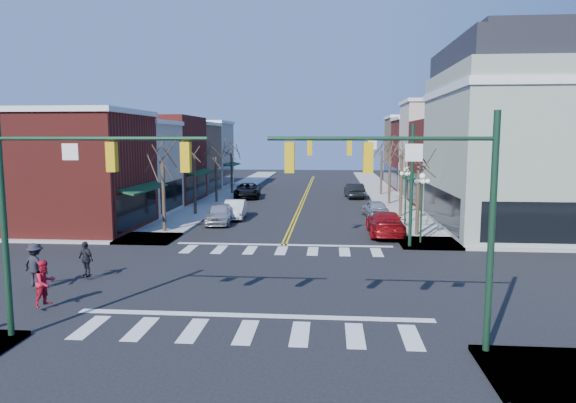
% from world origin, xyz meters
% --- Properties ---
extents(ground, '(160.00, 160.00, 0.00)m').
position_xyz_m(ground, '(0.00, 0.00, 0.00)').
color(ground, black).
rests_on(ground, ground).
extents(sidewalk_left, '(3.50, 70.00, 0.15)m').
position_xyz_m(sidewalk_left, '(-8.75, 20.00, 0.07)').
color(sidewalk_left, '#9E9B93').
rests_on(sidewalk_left, ground).
extents(sidewalk_right, '(3.50, 70.00, 0.15)m').
position_xyz_m(sidewalk_right, '(8.75, 20.00, 0.07)').
color(sidewalk_right, '#9E9B93').
rests_on(sidewalk_right, ground).
extents(bldg_left_brick_a, '(10.00, 8.50, 8.00)m').
position_xyz_m(bldg_left_brick_a, '(-15.50, 11.75, 4.00)').
color(bldg_left_brick_a, maroon).
rests_on(bldg_left_brick_a, ground).
extents(bldg_left_stucco_a, '(10.00, 7.00, 7.50)m').
position_xyz_m(bldg_left_stucco_a, '(-15.50, 19.50, 3.75)').
color(bldg_left_stucco_a, '#C1B39F').
rests_on(bldg_left_stucco_a, ground).
extents(bldg_left_brick_b, '(10.00, 9.00, 8.50)m').
position_xyz_m(bldg_left_brick_b, '(-15.50, 27.50, 4.25)').
color(bldg_left_brick_b, maroon).
rests_on(bldg_left_brick_b, ground).
extents(bldg_left_tan, '(10.00, 7.50, 7.80)m').
position_xyz_m(bldg_left_tan, '(-15.50, 35.75, 3.90)').
color(bldg_left_tan, '#967652').
rests_on(bldg_left_tan, ground).
extents(bldg_left_stucco_b, '(10.00, 8.00, 8.20)m').
position_xyz_m(bldg_left_stucco_b, '(-15.50, 43.50, 4.10)').
color(bldg_left_stucco_b, '#C1B39F').
rests_on(bldg_left_stucco_b, ground).
extents(bldg_right_brick_a, '(10.00, 8.50, 8.00)m').
position_xyz_m(bldg_right_brick_a, '(15.50, 25.75, 4.00)').
color(bldg_right_brick_a, maroon).
rests_on(bldg_right_brick_a, ground).
extents(bldg_right_stucco, '(10.00, 7.00, 10.00)m').
position_xyz_m(bldg_right_stucco, '(15.50, 33.50, 5.00)').
color(bldg_right_stucco, '#C1B39F').
rests_on(bldg_right_stucco, ground).
extents(bldg_right_brick_b, '(10.00, 8.00, 8.50)m').
position_xyz_m(bldg_right_brick_b, '(15.50, 41.00, 4.25)').
color(bldg_right_brick_b, maroon).
rests_on(bldg_right_brick_b, ground).
extents(bldg_right_tan, '(10.00, 8.00, 9.00)m').
position_xyz_m(bldg_right_tan, '(15.50, 49.00, 4.50)').
color(bldg_right_tan, '#967652').
rests_on(bldg_right_tan, ground).
extents(victorian_corner, '(12.25, 14.25, 13.30)m').
position_xyz_m(victorian_corner, '(16.50, 14.50, 6.66)').
color(victorian_corner, '#96A18B').
rests_on(victorian_corner, ground).
extents(traffic_mast_near_left, '(6.60, 0.28, 7.20)m').
position_xyz_m(traffic_mast_near_left, '(-5.55, -7.40, 4.71)').
color(traffic_mast_near_left, '#14331E').
rests_on(traffic_mast_near_left, ground).
extents(traffic_mast_near_right, '(6.60, 0.28, 7.20)m').
position_xyz_m(traffic_mast_near_right, '(5.55, -7.40, 4.71)').
color(traffic_mast_near_right, '#14331E').
rests_on(traffic_mast_near_right, ground).
extents(traffic_mast_far_right, '(6.60, 0.28, 7.20)m').
position_xyz_m(traffic_mast_far_right, '(5.55, 7.40, 4.71)').
color(traffic_mast_far_right, '#14331E').
rests_on(traffic_mast_far_right, ground).
extents(lamppost_corner, '(0.36, 0.36, 4.33)m').
position_xyz_m(lamppost_corner, '(8.20, 8.50, 2.96)').
color(lamppost_corner, '#14331E').
rests_on(lamppost_corner, ground).
extents(lamppost_midblock, '(0.36, 0.36, 4.33)m').
position_xyz_m(lamppost_midblock, '(8.20, 15.00, 2.96)').
color(lamppost_midblock, '#14331E').
rests_on(lamppost_midblock, ground).
extents(tree_left_a, '(0.24, 0.24, 4.76)m').
position_xyz_m(tree_left_a, '(-8.40, 11.00, 2.38)').
color(tree_left_a, '#382B21').
rests_on(tree_left_a, ground).
extents(tree_left_b, '(0.24, 0.24, 5.04)m').
position_xyz_m(tree_left_b, '(-8.40, 19.00, 2.52)').
color(tree_left_b, '#382B21').
rests_on(tree_left_b, ground).
extents(tree_left_c, '(0.24, 0.24, 4.55)m').
position_xyz_m(tree_left_c, '(-8.40, 27.00, 2.27)').
color(tree_left_c, '#382B21').
rests_on(tree_left_c, ground).
extents(tree_left_d, '(0.24, 0.24, 4.90)m').
position_xyz_m(tree_left_d, '(-8.40, 35.00, 2.45)').
color(tree_left_d, '#382B21').
rests_on(tree_left_d, ground).
extents(tree_right_a, '(0.24, 0.24, 4.62)m').
position_xyz_m(tree_right_a, '(8.40, 11.00, 2.31)').
color(tree_right_a, '#382B21').
rests_on(tree_right_a, ground).
extents(tree_right_b, '(0.24, 0.24, 5.18)m').
position_xyz_m(tree_right_b, '(8.40, 19.00, 2.59)').
color(tree_right_b, '#382B21').
rests_on(tree_right_b, ground).
extents(tree_right_c, '(0.24, 0.24, 4.83)m').
position_xyz_m(tree_right_c, '(8.40, 27.00, 2.42)').
color(tree_right_c, '#382B21').
rests_on(tree_right_c, ground).
extents(tree_right_d, '(0.24, 0.24, 4.97)m').
position_xyz_m(tree_right_d, '(8.40, 35.00, 2.48)').
color(tree_right_d, '#382B21').
rests_on(tree_right_d, ground).
extents(car_left_near, '(2.12, 4.68, 1.56)m').
position_xyz_m(car_left_near, '(-5.44, 14.94, 0.78)').
color(car_left_near, '#BBBBC0').
rests_on(car_left_near, ground).
extents(car_left_mid, '(1.86, 4.55, 1.47)m').
position_xyz_m(car_left_mid, '(-4.80, 17.58, 0.73)').
color(car_left_mid, silver).
rests_on(car_left_mid, ground).
extents(car_left_far, '(3.17, 5.93, 1.58)m').
position_xyz_m(car_left_far, '(-6.05, 31.51, 0.79)').
color(car_left_far, black).
rests_on(car_left_far, ground).
extents(car_right_near, '(2.28, 5.58, 1.62)m').
position_xyz_m(car_right_near, '(6.40, 11.35, 0.81)').
color(car_right_near, maroon).
rests_on(car_right_near, ground).
extents(car_right_mid, '(2.17, 4.30, 1.40)m').
position_xyz_m(car_right_mid, '(6.40, 19.32, 0.70)').
color(car_right_mid, '#B0B0B5').
rests_on(car_right_mid, ground).
extents(car_right_far, '(2.14, 4.94, 1.58)m').
position_xyz_m(car_right_far, '(5.34, 32.54, 0.79)').
color(car_right_far, black).
rests_on(car_right_far, ground).
extents(pedestrian_red_b, '(0.92, 1.03, 1.75)m').
position_xyz_m(pedestrian_red_b, '(-7.86, -4.56, 1.03)').
color(pedestrian_red_b, red).
rests_on(pedestrian_red_b, sidewalk_left).
extents(pedestrian_dark_a, '(1.02, 0.80, 1.62)m').
position_xyz_m(pedestrian_dark_a, '(-8.27, -0.52, 0.96)').
color(pedestrian_dark_a, black).
rests_on(pedestrian_dark_a, sidewalk_left).
extents(pedestrian_dark_b, '(1.35, 1.01, 1.87)m').
position_xyz_m(pedestrian_dark_b, '(-9.65, -2.19, 1.08)').
color(pedestrian_dark_b, black).
rests_on(pedestrian_dark_b, sidewalk_left).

